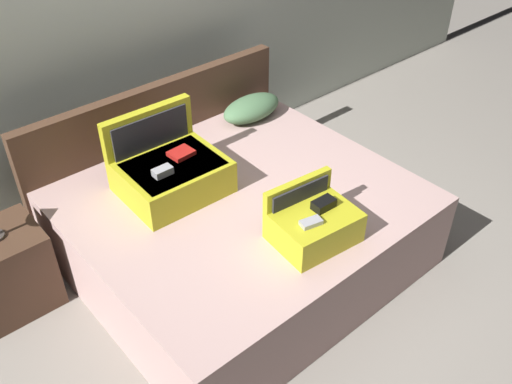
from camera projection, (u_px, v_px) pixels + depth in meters
The scene contains 8 objects.
ground_plane at pixel (286, 294), 3.32m from camera, with size 12.00×12.00×0.00m, color gray.
back_wall at pixel (113, 4), 3.52m from camera, with size 8.00×0.10×2.60m, color #B7C1B2.
bed at pixel (243, 229), 3.41m from camera, with size 1.88×1.68×0.51m, color #BC9993.
headboard at pixel (160, 144), 3.82m from camera, with size 1.92×0.08×0.88m, color #4C3323.
hard_case_large at pixel (170, 171), 3.22m from camera, with size 0.58×0.51×0.44m.
hard_case_medium at pixel (314, 223), 2.90m from camera, with size 0.45×0.38×0.29m.
pillow_near_headboard at pixel (252, 108), 3.92m from camera, with size 0.47×0.25×0.16m, color #4C724C.
nightstand at pixel (8, 271), 3.13m from camera, with size 0.44×0.40×0.50m, color #4C3323.
Camera 1 is at (-1.62, -1.60, 2.50)m, focal length 39.30 mm.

